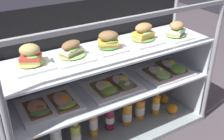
# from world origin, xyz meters

# --- Properties ---
(ground_plane) EXTENTS (6.00, 6.00, 0.02)m
(ground_plane) POSITION_xyz_m (0.00, 0.00, -0.01)
(ground_plane) COLOR #4C4247
(ground_plane) RESTS_ON ground
(case_base_deck) EXTENTS (1.37, 0.43, 0.04)m
(case_base_deck) POSITION_xyz_m (0.00, 0.00, 0.02)
(case_base_deck) COLOR #98A4A5
(case_base_deck) RESTS_ON ground
(case_frame) EXTENTS (1.37, 0.43, 0.91)m
(case_frame) POSITION_xyz_m (0.00, 0.14, 0.49)
(case_frame) COLOR gray
(case_frame) RESTS_ON ground
(riser_lower_tier) EXTENTS (1.32, 0.37, 0.33)m
(riser_lower_tier) POSITION_xyz_m (0.00, 0.00, 0.20)
(riser_lower_tier) COLOR silver
(riser_lower_tier) RESTS_ON case_base_deck
(shelf_lower_glass) EXTENTS (1.33, 0.38, 0.01)m
(shelf_lower_glass) POSITION_xyz_m (0.00, 0.00, 0.38)
(shelf_lower_glass) COLOR silver
(shelf_lower_glass) RESTS_ON riser_lower_tier
(riser_upper_tier) EXTENTS (1.32, 0.37, 0.25)m
(riser_upper_tier) POSITION_xyz_m (0.00, 0.00, 0.51)
(riser_upper_tier) COLOR silver
(riser_upper_tier) RESTS_ON shelf_lower_glass
(shelf_upper_glass) EXTENTS (1.33, 0.38, 0.01)m
(shelf_upper_glass) POSITION_xyz_m (0.00, 0.00, 0.64)
(shelf_upper_glass) COLOR silver
(shelf_upper_glass) RESTS_ON riser_upper_tier
(plated_roll_sandwich_near_left_corner) EXTENTS (0.20, 0.20, 0.13)m
(plated_roll_sandwich_near_left_corner) POSITION_xyz_m (-0.47, 0.04, 0.69)
(plated_roll_sandwich_near_left_corner) COLOR white
(plated_roll_sandwich_near_left_corner) RESTS_ON shelf_upper_glass
(plated_roll_sandwich_mid_right) EXTENTS (0.21, 0.21, 0.10)m
(plated_roll_sandwich_mid_right) POSITION_xyz_m (-0.25, 0.02, 0.68)
(plated_roll_sandwich_mid_right) COLOR white
(plated_roll_sandwich_mid_right) RESTS_ON shelf_upper_glass
(plated_roll_sandwich_far_left) EXTENTS (0.18, 0.18, 0.12)m
(plated_roll_sandwich_far_left) POSITION_xyz_m (-0.01, 0.02, 0.69)
(plated_roll_sandwich_far_left) COLOR white
(plated_roll_sandwich_far_left) RESTS_ON shelf_upper_glass
(plated_roll_sandwich_mid_left) EXTENTS (0.21, 0.21, 0.12)m
(plated_roll_sandwich_mid_left) POSITION_xyz_m (0.24, 0.02, 0.69)
(plated_roll_sandwich_mid_left) COLOR white
(plated_roll_sandwich_mid_left) RESTS_ON shelf_upper_glass
(plated_roll_sandwich_left_of_center) EXTENTS (0.17, 0.17, 0.11)m
(plated_roll_sandwich_left_of_center) POSITION_xyz_m (0.47, -0.04, 0.69)
(plated_roll_sandwich_left_of_center) COLOR white
(plated_roll_sandwich_left_of_center) RESTS_ON shelf_upper_glass
(open_sandwich_tray_right_of_center) EXTENTS (0.34, 0.28, 0.06)m
(open_sandwich_tray_right_of_center) POSITION_xyz_m (-0.41, -0.00, 0.40)
(open_sandwich_tray_right_of_center) COLOR white
(open_sandwich_tray_right_of_center) RESTS_ON shelf_lower_glass
(open_sandwich_tray_near_right_corner) EXTENTS (0.34, 0.27, 0.06)m
(open_sandwich_tray_near_right_corner) POSITION_xyz_m (0.01, -0.01, 0.40)
(open_sandwich_tray_near_right_corner) COLOR white
(open_sandwich_tray_near_right_corner) RESTS_ON shelf_lower_glass
(open_sandwich_tray_left_of_center) EXTENTS (0.34, 0.27, 0.06)m
(open_sandwich_tray_left_of_center) POSITION_xyz_m (0.42, -0.03, 0.40)
(open_sandwich_tray_left_of_center) COLOR white
(open_sandwich_tray_left_of_center) RESTS_ON shelf_lower_glass
(juice_bottle_back_right) EXTENTS (0.07, 0.07, 0.23)m
(juice_bottle_back_right) POSITION_xyz_m (-0.39, 0.01, 0.13)
(juice_bottle_back_right) COLOR white
(juice_bottle_back_right) RESTS_ON case_base_deck
(juice_bottle_tucked_behind) EXTENTS (0.07, 0.07, 0.22)m
(juice_bottle_tucked_behind) POSITION_xyz_m (-0.27, -0.01, 0.12)
(juice_bottle_tucked_behind) COLOR #B6C847
(juice_bottle_tucked_behind) RESTS_ON case_base_deck
(juice_bottle_back_left) EXTENTS (0.06, 0.06, 0.24)m
(juice_bottle_back_left) POSITION_xyz_m (-0.13, 0.03, 0.14)
(juice_bottle_back_left) COLOR gold
(juice_bottle_back_left) RESTS_ON case_base_deck
(juice_bottle_front_right_end) EXTENTS (0.06, 0.06, 0.23)m
(juice_bottle_front_right_end) POSITION_xyz_m (0.00, 0.03, 0.13)
(juice_bottle_front_right_end) COLOR maroon
(juice_bottle_front_right_end) RESTS_ON case_base_deck
(juice_bottle_near_post) EXTENTS (0.07, 0.07, 0.22)m
(juice_bottle_near_post) POSITION_xyz_m (0.13, 0.02, 0.12)
(juice_bottle_near_post) COLOR gold
(juice_bottle_near_post) RESTS_ON case_base_deck
(juice_bottle_front_fourth) EXTENTS (0.07, 0.07, 0.21)m
(juice_bottle_front_fourth) POSITION_xyz_m (0.25, 0.02, 0.12)
(juice_bottle_front_fourth) COLOR orange
(juice_bottle_front_fourth) RESTS_ON case_base_deck
(juice_bottle_front_middle) EXTENTS (0.06, 0.06, 0.20)m
(juice_bottle_front_middle) POSITION_xyz_m (0.38, 0.00, 0.12)
(juice_bottle_front_middle) COLOR orange
(juice_bottle_front_middle) RESTS_ON case_base_deck
(orange_fruit_beside_bottles) EXTENTS (0.08, 0.08, 0.08)m
(orange_fruit_beside_bottles) POSITION_xyz_m (0.50, -0.06, 0.07)
(orange_fruit_beside_bottles) COLOR orange
(orange_fruit_beside_bottles) RESTS_ON case_base_deck
(orange_fruit_near_left_post) EXTENTS (0.07, 0.07, 0.07)m
(orange_fruit_near_left_post) POSITION_xyz_m (0.53, 0.07, 0.07)
(orange_fruit_near_left_post) COLOR orange
(orange_fruit_near_left_post) RESTS_ON case_base_deck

